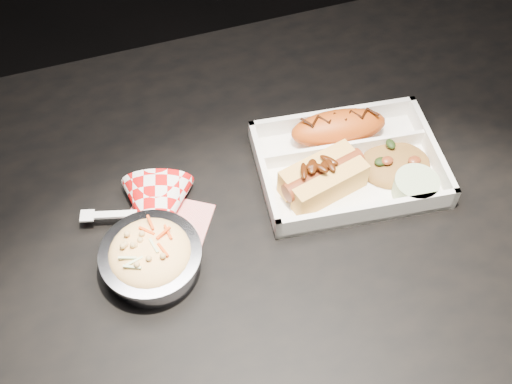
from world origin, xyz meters
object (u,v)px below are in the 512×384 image
hotdog (323,177)px  foil_coleslaw_cup (151,257)px  fried_pastry (339,128)px  napkin_fork (157,214)px  food_tray (348,167)px  dining_table (264,259)px

hotdog → foil_coleslaw_cup: (-0.25, -0.05, -0.00)m
fried_pastry → hotdog: (-0.05, -0.08, 0.00)m
fried_pastry → foil_coleslaw_cup: (-0.30, -0.12, -0.00)m
foil_coleslaw_cup → napkin_fork: bearing=72.9°
fried_pastry → napkin_fork: napkin_fork is taller
hotdog → food_tray: bearing=10.6°
dining_table → hotdog: size_ratio=9.78×
fried_pastry → napkin_fork: bearing=-169.2°
dining_table → fried_pastry: fried_pastry is taller
fried_pastry → hotdog: 0.09m
foil_coleslaw_cup → napkin_fork: same height
hotdog → napkin_fork: size_ratio=0.69×
hotdog → foil_coleslaw_cup: 0.25m
napkin_fork → foil_coleslaw_cup: bearing=-91.8°
hotdog → foil_coleslaw_cup: size_ratio=0.97×
fried_pastry → hotdog: hotdog is taller
food_tray → hotdog: bearing=-149.2°
foil_coleslaw_cup → fried_pastry: bearing=22.2°
food_tray → foil_coleslaw_cup: foil_coleslaw_cup is taller
dining_table → napkin_fork: size_ratio=6.73×
fried_pastry → hotdog: size_ratio=1.14×
dining_table → food_tray: size_ratio=4.46×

